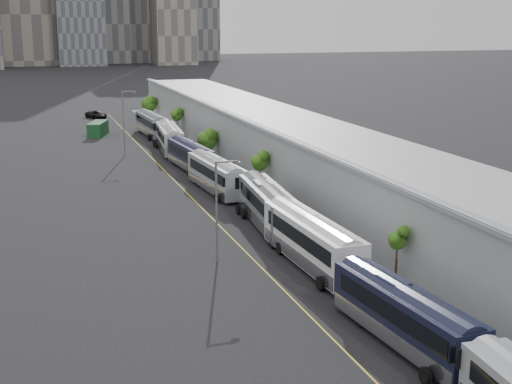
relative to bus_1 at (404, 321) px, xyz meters
name	(u,v)px	position (x,y,z in m)	size (l,w,h in m)	color
sidewalk	(298,200)	(6.88, 34.46, -1.48)	(10.00, 170.00, 0.12)	gray
lane_line	(203,209)	(-3.62, 34.46, -1.53)	(0.12, 160.00, 0.02)	gold
depot	(333,167)	(10.87, 34.46, 1.98)	(12.45, 160.40, 7.20)	gray
bus_1	(404,321)	(0.00, 0.00, 0.00)	(3.51, 12.64, 3.65)	black
bus_2	(312,245)	(0.23, 14.67, 0.17)	(3.17, 13.92, 4.05)	white
bus_3	(268,209)	(0.61, 26.13, 0.15)	(3.95, 13.88, 4.00)	slate
bus_4	(216,178)	(-0.30, 41.25, 0.08)	(3.58, 13.24, 3.82)	#92959B
bus_5	(190,158)	(-0.32, 54.14, -0.02)	(3.47, 12.51, 3.61)	black
bus_6	(170,140)	(-0.21, 68.07, 0.14)	(3.98, 13.78, 3.97)	silver
bus_7	(152,126)	(-0.04, 83.89, 0.07)	(3.36, 13.17, 3.81)	slate
tree_1	(397,241)	(4.07, 8.30, 2.08)	(1.21, 1.21, 4.35)	black
tree_2	(260,161)	(3.80, 38.20, 2.32)	(1.76, 1.76, 4.78)	black
tree_3	(207,138)	(3.37, 59.72, 1.58)	(2.61, 2.61, 4.43)	black
tree_4	(177,115)	(3.80, 81.43, 2.18)	(1.75, 1.75, 4.63)	black
tree_5	(149,103)	(3.23, 105.14, 1.69)	(2.88, 2.88, 4.68)	black
street_lamp_near	(219,204)	(-6.33, 18.02, 3.24)	(2.04, 0.22, 8.20)	#59595E
street_lamp_far	(125,119)	(-6.82, 66.63, 3.78)	(2.04, 0.22, 9.25)	#59595E
shipping_container	(98,129)	(-8.62, 86.94, -0.39)	(2.23, 6.70, 2.30)	#123A1B
suv	(96,115)	(-6.60, 109.38, -0.79)	(2.48, 5.38, 1.50)	black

